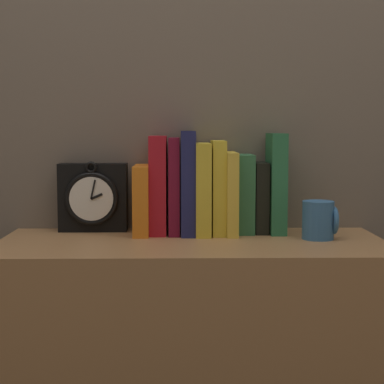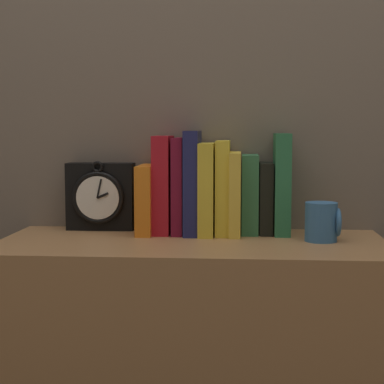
{
  "view_description": "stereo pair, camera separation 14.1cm",
  "coord_description": "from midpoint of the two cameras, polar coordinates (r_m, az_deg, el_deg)",
  "views": [
    {
      "loc": [
        -0.03,
        -1.47,
        0.98
      ],
      "look_at": [
        0.0,
        0.0,
        0.84
      ],
      "focal_mm": 60.0,
      "sensor_mm": 36.0,
      "label": 1
    },
    {
      "loc": [
        0.11,
        -1.47,
        0.98
      ],
      "look_at": [
        0.0,
        0.0,
        0.84
      ],
      "focal_mm": 60.0,
      "sensor_mm": 36.0,
      "label": 2
    }
  ],
  "objects": [
    {
      "name": "book_slot5_yellow",
      "position": [
        1.59,
        5.29,
        0.4
      ],
      "size": [
        0.03,
        0.15,
        0.23
      ],
      "color": "yellow",
      "rests_on": "bookshelf"
    },
    {
      "name": "book_slot3_navy",
      "position": [
        1.59,
        2.58,
        0.84
      ],
      "size": [
        0.04,
        0.15,
        0.26
      ],
      "color": "navy",
      "rests_on": "bookshelf"
    },
    {
      "name": "book_slot6_yellow",
      "position": [
        1.59,
        6.4,
        -0.14
      ],
      "size": [
        0.03,
        0.16,
        0.2
      ],
      "color": "gold",
      "rests_on": "bookshelf"
    },
    {
      "name": "book_slot2_maroon",
      "position": [
        1.6,
        1.36,
        0.57
      ],
      "size": [
        0.03,
        0.14,
        0.24
      ],
      "color": "maroon",
      "rests_on": "bookshelf"
    },
    {
      "name": "mug",
      "position": [
        1.53,
        14.15,
        -2.61
      ],
      "size": [
        0.08,
        0.07,
        0.09
      ],
      "color": "teal",
      "rests_on": "bookshelf"
    },
    {
      "name": "wall_back",
      "position": [
        1.72,
        3.04,
        16.25
      ],
      "size": [
        6.0,
        0.05,
        2.6
      ],
      "color": "#756656",
      "rests_on": "ground_plane"
    },
    {
      "name": "book_slot0_orange",
      "position": [
        1.6,
        -1.53,
        -0.65
      ],
      "size": [
        0.04,
        0.16,
        0.17
      ],
      "color": "orange",
      "rests_on": "bookshelf"
    },
    {
      "name": "clock",
      "position": [
        1.66,
        -5.74,
        -0.4
      ],
      "size": [
        0.17,
        0.07,
        0.18
      ],
      "color": "black",
      "rests_on": "bookshelf"
    },
    {
      "name": "book_slot4_yellow",
      "position": [
        1.59,
        3.89,
        0.28
      ],
      "size": [
        0.04,
        0.16,
        0.23
      ],
      "color": "gold",
      "rests_on": "bookshelf"
    },
    {
      "name": "book_slot8_black",
      "position": [
        1.62,
        9.07,
        -0.54
      ],
      "size": [
        0.03,
        0.11,
        0.18
      ],
      "color": "black",
      "rests_on": "bookshelf"
    },
    {
      "name": "book_slot7_green",
      "position": [
        1.61,
        7.68,
        -0.19
      ],
      "size": [
        0.04,
        0.12,
        0.2
      ],
      "color": "#316A41",
      "rests_on": "bookshelf"
    },
    {
      "name": "book_slot1_red",
      "position": [
        1.6,
        -0.07,
        0.66
      ],
      "size": [
        0.04,
        0.14,
        0.24
      ],
      "color": "#B31622",
      "rests_on": "bookshelf"
    },
    {
      "name": "book_slot9_green",
      "position": [
        1.61,
        10.49,
        0.71
      ],
      "size": [
        0.04,
        0.13,
        0.25
      ],
      "color": "#2A6F43",
      "rests_on": "bookshelf"
    }
  ]
}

